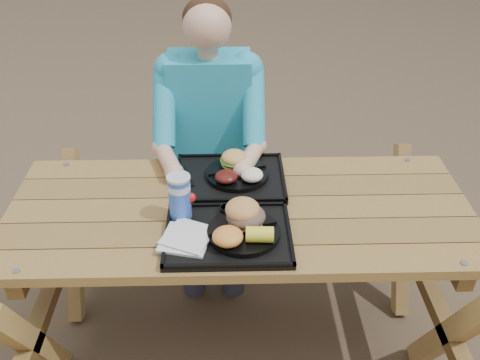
{
  "coord_description": "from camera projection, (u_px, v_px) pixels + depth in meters",
  "views": [
    {
      "loc": [
        -0.04,
        -1.66,
        1.98
      ],
      "look_at": [
        0.0,
        0.0,
        0.88
      ],
      "focal_mm": 40.0,
      "sensor_mm": 36.0,
      "label": 1
    }
  ],
  "objects": [
    {
      "name": "sandwich",
      "position": [
        246.0,
        207.0,
        1.89
      ],
      "size": [
        0.13,
        0.13,
        0.14
      ],
      "primitive_type": null,
      "color": "#CD8948",
      "rests_on": "plate_near"
    },
    {
      "name": "napkin_stack",
      "position": [
        186.0,
        238.0,
        1.87
      ],
      "size": [
        0.2,
        0.2,
        0.02
      ],
      "primitive_type": "cube",
      "rotation": [
        0.0,
        0.0,
        -0.23
      ],
      "color": "silver",
      "rests_on": "tray_near"
    },
    {
      "name": "cutlery_far",
      "position": [
        187.0,
        176.0,
        2.21
      ],
      "size": [
        0.07,
        0.15,
        0.01
      ],
      "primitive_type": "cube",
      "rotation": [
        0.0,
        0.0,
        0.31
      ],
      "color": "black",
      "rests_on": "tray_far"
    },
    {
      "name": "soda_cup",
      "position": [
        180.0,
        198.0,
        1.95
      ],
      "size": [
        0.08,
        0.08,
        0.16
      ],
      "primitive_type": "cylinder",
      "color": "blue",
      "rests_on": "tray_near"
    },
    {
      "name": "plate_far",
      "position": [
        237.0,
        174.0,
        2.21
      ],
      "size": [
        0.26,
        0.26,
        0.02
      ],
      "primitive_type": "cylinder",
      "color": "black",
      "rests_on": "tray_far"
    },
    {
      "name": "condiment_bbq",
      "position": [
        226.0,
        210.0,
        2.0
      ],
      "size": [
        0.05,
        0.05,
        0.03
      ],
      "primitive_type": "cylinder",
      "color": "#340D05",
      "rests_on": "tray_near"
    },
    {
      "name": "burger",
      "position": [
        234.0,
        155.0,
        2.23
      ],
      "size": [
        0.11,
        0.11,
        0.1
      ],
      "primitive_type": null,
      "color": "#DEA34E",
      "rests_on": "plate_far"
    },
    {
      "name": "picnic_table",
      "position": [
        240.0,
        279.0,
        2.27
      ],
      "size": [
        1.8,
        1.49,
        0.75
      ],
      "primitive_type": null,
      "color": "#999999",
      "rests_on": "ground"
    },
    {
      "name": "baked_beans",
      "position": [
        226.0,
        177.0,
        2.14
      ],
      "size": [
        0.09,
        0.09,
        0.04
      ],
      "primitive_type": "ellipsoid",
      "color": "#501410",
      "rests_on": "plate_far"
    },
    {
      "name": "tray_near",
      "position": [
        228.0,
        236.0,
        1.91
      ],
      "size": [
        0.45,
        0.35,
        0.02
      ],
      "primitive_type": "cube",
      "color": "black",
      "rests_on": "picnic_table"
    },
    {
      "name": "condiment_mustard",
      "position": [
        243.0,
        210.0,
        2.0
      ],
      "size": [
        0.06,
        0.06,
        0.03
      ],
      "primitive_type": "cylinder",
      "color": "yellow",
      "rests_on": "tray_near"
    },
    {
      "name": "mac_cheese",
      "position": [
        228.0,
        236.0,
        1.82
      ],
      "size": [
        0.11,
        0.11,
        0.05
      ],
      "primitive_type": "ellipsoid",
      "color": "#F0993F",
      "rests_on": "plate_near"
    },
    {
      "name": "diner",
      "position": [
        211.0,
        152.0,
        2.63
      ],
      "size": [
        0.48,
        0.84,
        1.28
      ],
      "primitive_type": null,
      "color": "#18A8A1",
      "rests_on": "ground"
    },
    {
      "name": "tray_far",
      "position": [
        230.0,
        179.0,
        2.22
      ],
      "size": [
        0.45,
        0.35,
        0.02
      ],
      "primitive_type": "cube",
      "color": "black",
      "rests_on": "picnic_table"
    },
    {
      "name": "potato_salad",
      "position": [
        252.0,
        175.0,
        2.14
      ],
      "size": [
        0.09,
        0.09,
        0.05
      ],
      "primitive_type": "ellipsoid",
      "color": "white",
      "rests_on": "plate_far"
    },
    {
      "name": "ground",
      "position": [
        240.0,
        338.0,
        2.48
      ],
      "size": [
        60.0,
        60.0,
        0.0
      ],
      "primitive_type": "plane",
      "color": "#999999",
      "rests_on": "ground"
    },
    {
      "name": "plate_near",
      "position": [
        244.0,
        232.0,
        1.9
      ],
      "size": [
        0.26,
        0.26,
        0.02
      ],
      "primitive_type": "cylinder",
      "color": "black",
      "rests_on": "tray_near"
    },
    {
      "name": "corn_cob",
      "position": [
        260.0,
        234.0,
        1.83
      ],
      "size": [
        0.1,
        0.1,
        0.06
      ],
      "primitive_type": null,
      "rotation": [
        0.0,
        0.0,
        -0.05
      ],
      "color": "yellow",
      "rests_on": "plate_near"
    }
  ]
}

